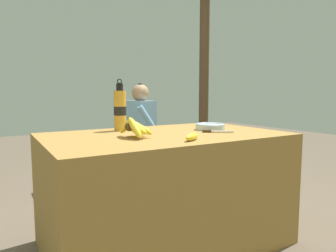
{
  "coord_description": "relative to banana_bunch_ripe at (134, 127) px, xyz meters",
  "views": [
    {
      "loc": [
        -0.93,
        -1.6,
        0.95
      ],
      "look_at": [
        0.05,
        0.05,
        0.75
      ],
      "focal_mm": 32.0,
      "sensor_mm": 36.0,
      "label": 1
    }
  ],
  "objects": [
    {
      "name": "loose_banana_front",
      "position": [
        0.22,
        -0.25,
        -0.04
      ],
      "size": [
        0.14,
        0.11,
        0.04
      ],
      "rotation": [
        0.0,
        0.0,
        0.58
      ],
      "color": "yellow",
      "rests_on": "market_counter"
    },
    {
      "name": "wooden_bench",
      "position": [
        0.49,
        1.41,
        -0.42
      ],
      "size": [
        1.33,
        0.32,
        0.43
      ],
      "color": "brown",
      "rests_on": "ground_plane"
    },
    {
      "name": "support_post_far",
      "position": [
        1.77,
        1.67,
        0.4
      ],
      "size": [
        0.13,
        0.13,
        2.34
      ],
      "color": "#4C3823",
      "rests_on": "ground_plane"
    },
    {
      "name": "ground_plane",
      "position": [
        0.24,
        0.06,
        -0.77
      ],
      "size": [
        12.0,
        12.0,
        0.0
      ],
      "primitive_type": "plane",
      "color": "brown"
    },
    {
      "name": "water_bottle",
      "position": [
        0.05,
        0.34,
        0.08
      ],
      "size": [
        0.08,
        0.08,
        0.35
      ],
      "color": "gold",
      "rests_on": "market_counter"
    },
    {
      "name": "seated_vendor",
      "position": [
        0.65,
        1.38,
        -0.15
      ],
      "size": [
        0.42,
        0.4,
        1.07
      ],
      "rotation": [
        0.0,
        0.0,
        3.2
      ],
      "color": "#232328",
      "rests_on": "ground_plane"
    },
    {
      "name": "banana_bunch_green",
      "position": [
        0.15,
        1.41,
        -0.28
      ],
      "size": [
        0.16,
        0.25,
        0.13
      ],
      "color": "#4C381E",
      "rests_on": "wooden_bench"
    },
    {
      "name": "market_counter",
      "position": [
        0.24,
        0.06,
        -0.42
      ],
      "size": [
        1.45,
        0.89,
        0.71
      ],
      "color": "olive",
      "rests_on": "ground_plane"
    },
    {
      "name": "serving_bowl",
      "position": [
        0.6,
        0.08,
        -0.04
      ],
      "size": [
        0.2,
        0.2,
        0.04
      ],
      "color": "silver",
      "rests_on": "market_counter"
    },
    {
      "name": "knife",
      "position": [
        0.53,
        -0.05,
        -0.05
      ],
      "size": [
        0.18,
        0.13,
        0.02
      ],
      "rotation": [
        0.0,
        0.0,
        -0.6
      ],
      "color": "#BCBCC1",
      "rests_on": "market_counter"
    },
    {
      "name": "banana_bunch_ripe",
      "position": [
        0.0,
        0.0,
        0.0
      ],
      "size": [
        0.17,
        0.25,
        0.13
      ],
      "color": "#4C381E",
      "rests_on": "market_counter"
    }
  ]
}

